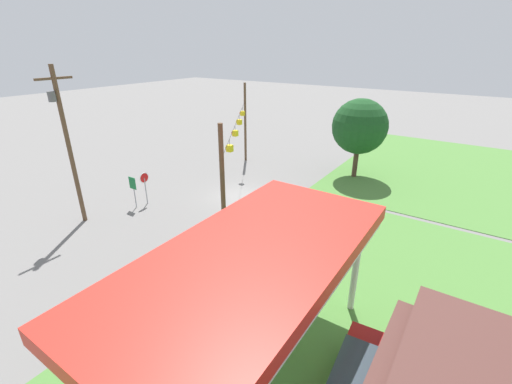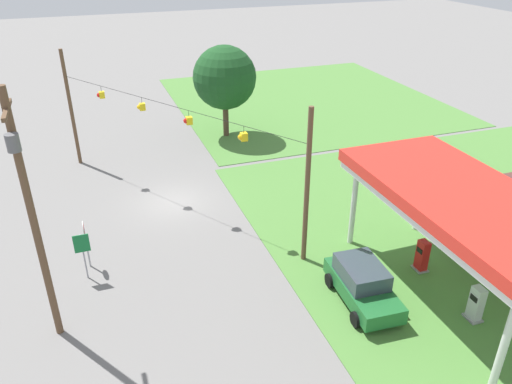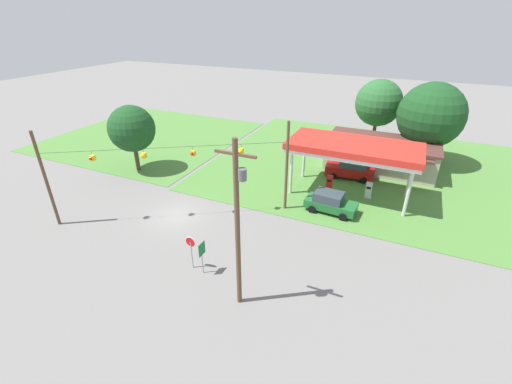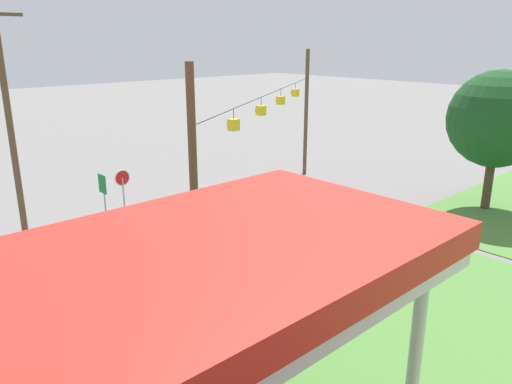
{
  "view_description": "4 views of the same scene",
  "coord_description": "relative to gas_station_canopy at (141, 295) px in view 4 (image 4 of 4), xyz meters",
  "views": [
    {
      "loc": [
        20.16,
        15.22,
        11.2
      ],
      "look_at": [
        3.67,
        4.13,
        2.65
      ],
      "focal_mm": 24.0,
      "sensor_mm": 36.0,
      "label": 1
    },
    {
      "loc": [
        26.42,
        -4.03,
        14.48
      ],
      "look_at": [
        4.01,
        3.9,
        2.01
      ],
      "focal_mm": 35.0,
      "sensor_mm": 36.0,
      "label": 2
    },
    {
      "loc": [
        16.44,
        -19.77,
        15.3
      ],
      "look_at": [
        5.63,
        3.95,
        1.62
      ],
      "focal_mm": 24.0,
      "sensor_mm": 36.0,
      "label": 3
    },
    {
      "loc": [
        15.85,
        16.22,
        8.42
      ],
      "look_at": [
        3.74,
        3.03,
        2.94
      ],
      "focal_mm": 35.0,
      "sensor_mm": 36.0,
      "label": 4
    }
  ],
  "objects": [
    {
      "name": "ground_plane",
      "position": [
        -12.48,
        -9.91,
        -4.62
      ],
      "size": [
        160.0,
        160.0,
        0.0
      ],
      "primitive_type": "plane",
      "color": "slate"
    },
    {
      "name": "gas_station_canopy",
      "position": [
        0.0,
        0.0,
        0.0
      ],
      "size": [
        11.52,
        5.4,
        5.13
      ],
      "color": "silver",
      "rests_on": "ground"
    },
    {
      "name": "car_at_pumps_front",
      "position": [
        -0.83,
        -3.82,
        -3.7
      ],
      "size": [
        4.42,
        2.32,
        1.8
      ],
      "rotation": [
        0.0,
        0.0,
        -0.06
      ],
      "color": "#1E602D",
      "rests_on": "ground"
    },
    {
      "name": "stop_sign_roadside",
      "position": [
        -7.44,
        -14.94,
        -2.81
      ],
      "size": [
        0.8,
        0.08,
        2.5
      ],
      "rotation": [
        0.0,
        0.0,
        3.14
      ],
      "color": "#99999E",
      "rests_on": "ground"
    },
    {
      "name": "route_sign",
      "position": [
        -6.5,
        -15.09,
        -2.91
      ],
      "size": [
        0.1,
        0.7,
        2.4
      ],
      "color": "gray",
      "rests_on": "ground"
    },
    {
      "name": "utility_pole_main",
      "position": [
        -3.14,
        -16.35,
        1.07
      ],
      "size": [
        2.2,
        0.44,
        10.21
      ],
      "color": "brown",
      "rests_on": "ground"
    },
    {
      "name": "signal_span_gantry",
      "position": [
        -12.48,
        -9.92,
        -0.31
      ],
      "size": [
        16.15,
        10.24,
        7.88
      ],
      "color": "brown",
      "rests_on": "ground"
    },
    {
      "name": "tree_west_verge",
      "position": [
        -22.03,
        -3.73,
        0.03
      ],
      "size": [
        4.81,
        4.81,
        7.07
      ],
      "color": "#4C3828",
      "rests_on": "ground"
    }
  ]
}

